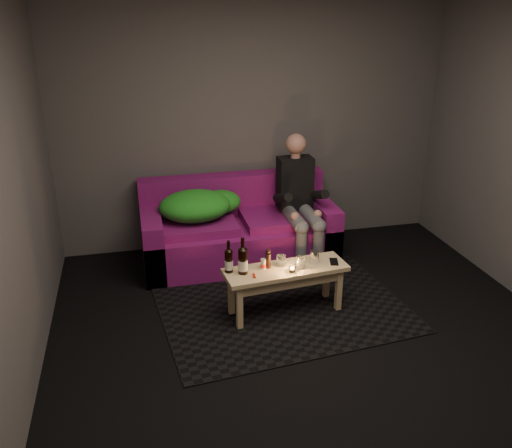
{
  "coord_description": "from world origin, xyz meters",
  "views": [
    {
      "loc": [
        -1.24,
        -3.07,
        2.44
      ],
      "look_at": [
        -0.18,
        1.39,
        0.54
      ],
      "focal_mm": 38.0,
      "sensor_mm": 36.0,
      "label": 1
    }
  ],
  "objects_px": {
    "coffee_table": "(286,276)",
    "steel_cup": "(314,257)",
    "beer_bottle_a": "(229,261)",
    "beer_bottle_b": "(243,260)",
    "person": "(299,199)",
    "sofa": "(238,232)"
  },
  "relations": [
    {
      "from": "steel_cup",
      "to": "coffee_table",
      "type": "bearing_deg",
      "value": -171.76
    },
    {
      "from": "beer_bottle_b",
      "to": "steel_cup",
      "type": "distance_m",
      "value": 0.62
    },
    {
      "from": "person",
      "to": "beer_bottle_b",
      "type": "bearing_deg",
      "value": -128.54
    },
    {
      "from": "coffee_table",
      "to": "beer_bottle_a",
      "type": "height_order",
      "value": "beer_bottle_a"
    },
    {
      "from": "person",
      "to": "steel_cup",
      "type": "relative_size",
      "value": 11.98
    },
    {
      "from": "beer_bottle_b",
      "to": "steel_cup",
      "type": "xyz_separation_m",
      "value": [
        0.62,
        0.05,
        -0.06
      ]
    },
    {
      "from": "sofa",
      "to": "beer_bottle_a",
      "type": "distance_m",
      "value": 1.13
    },
    {
      "from": "person",
      "to": "coffee_table",
      "type": "relative_size",
      "value": 1.2
    },
    {
      "from": "person",
      "to": "coffee_table",
      "type": "distance_m",
      "value": 1.08
    },
    {
      "from": "person",
      "to": "beer_bottle_b",
      "type": "height_order",
      "value": "person"
    },
    {
      "from": "person",
      "to": "beer_bottle_b",
      "type": "distance_m",
      "value": 1.24
    },
    {
      "from": "beer_bottle_b",
      "to": "steel_cup",
      "type": "relative_size",
      "value": 2.94
    },
    {
      "from": "sofa",
      "to": "beer_bottle_b",
      "type": "xyz_separation_m",
      "value": [
        -0.18,
        -1.12,
        0.24
      ]
    },
    {
      "from": "coffee_table",
      "to": "steel_cup",
      "type": "relative_size",
      "value": 9.97
    },
    {
      "from": "steel_cup",
      "to": "beer_bottle_a",
      "type": "bearing_deg",
      "value": 179.99
    },
    {
      "from": "beer_bottle_b",
      "to": "person",
      "type": "bearing_deg",
      "value": 51.46
    },
    {
      "from": "coffee_table",
      "to": "beer_bottle_b",
      "type": "relative_size",
      "value": 3.39
    },
    {
      "from": "beer_bottle_a",
      "to": "beer_bottle_b",
      "type": "height_order",
      "value": "beer_bottle_b"
    },
    {
      "from": "beer_bottle_b",
      "to": "beer_bottle_a",
      "type": "bearing_deg",
      "value": 154.31
    },
    {
      "from": "coffee_table",
      "to": "beer_bottle_b",
      "type": "bearing_deg",
      "value": -177.93
    },
    {
      "from": "sofa",
      "to": "coffee_table",
      "type": "relative_size",
      "value": 1.8
    },
    {
      "from": "person",
      "to": "beer_bottle_a",
      "type": "relative_size",
      "value": 4.64
    }
  ]
}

